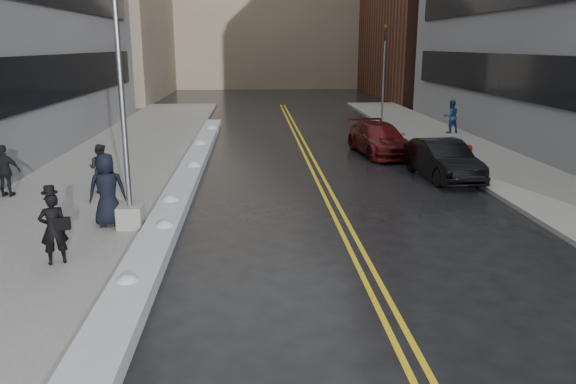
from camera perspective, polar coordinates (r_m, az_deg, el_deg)
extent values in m
plane|color=black|center=(13.48, -3.40, -6.60)|extent=(160.00, 160.00, 0.00)
cube|color=gray|center=(23.78, -17.53, 2.33)|extent=(5.50, 50.00, 0.15)
cube|color=gray|center=(25.14, 19.94, 2.77)|extent=(4.00, 50.00, 0.15)
cube|color=gold|center=(23.20, 2.29, 2.53)|extent=(0.12, 50.00, 0.01)
cube|color=gold|center=(23.24, 3.03, 2.54)|extent=(0.12, 50.00, 0.01)
cube|color=silver|center=(21.24, -10.14, 1.63)|extent=(0.90, 30.00, 0.34)
cube|color=gray|center=(58.79, -19.86, 17.89)|extent=(14.00, 22.00, 18.00)
cube|color=gray|center=(15.58, -15.70, -2.43)|extent=(0.65, 0.65, 0.60)
cylinder|color=gray|center=(14.95, -16.72, 11.64)|extent=(0.14, 0.14, 7.00)
cylinder|color=maroon|center=(24.69, 17.88, 3.63)|extent=(0.24, 0.24, 0.60)
sphere|color=maroon|center=(24.64, 17.93, 4.31)|extent=(0.26, 0.26, 0.26)
cylinder|color=maroon|center=(24.68, 17.89, 3.74)|extent=(0.25, 0.10, 0.10)
cylinder|color=gray|center=(37.60, 9.66, 11.09)|extent=(0.14, 0.14, 5.00)
imported|color=#594C0C|center=(37.54, 9.86, 15.66)|extent=(0.16, 0.20, 1.00)
imported|color=black|center=(13.44, -22.73, -3.47)|extent=(0.70, 0.60, 1.63)
imported|color=black|center=(19.46, -18.49, 2.29)|extent=(0.91, 0.78, 1.63)
imported|color=black|center=(15.75, -17.89, 0.20)|extent=(1.10, 0.86, 1.99)
imported|color=black|center=(20.13, -26.80, 1.93)|extent=(1.01, 0.49, 1.68)
imported|color=navy|center=(32.64, 16.22, 7.39)|extent=(1.01, 0.85, 1.82)
imported|color=black|center=(21.81, 15.44, 3.17)|extent=(1.96, 4.55, 1.46)
imported|color=#3D090A|center=(26.17, 9.28, 5.33)|extent=(2.54, 5.12, 1.43)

